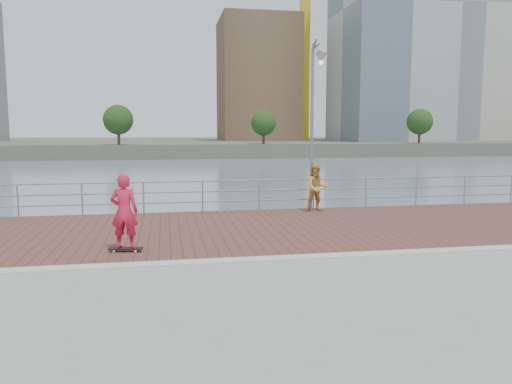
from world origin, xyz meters
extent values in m
plane|color=slate|center=(0.00, 0.00, -2.00)|extent=(400.00, 400.00, 0.00)
cube|color=brown|center=(0.00, 3.60, 0.01)|extent=(40.00, 6.80, 0.02)
cube|color=#B7B5AD|center=(0.00, 0.00, 0.03)|extent=(40.00, 0.40, 0.06)
cube|color=#4C5142|center=(0.00, 122.50, -0.75)|extent=(320.00, 95.00, 2.50)
cylinder|color=#8C9EA8|center=(-7.18, 7.00, 0.55)|extent=(0.06, 0.06, 1.10)
cylinder|color=#8C9EA8|center=(-5.13, 7.00, 0.55)|extent=(0.06, 0.06, 1.10)
cylinder|color=#8C9EA8|center=(-3.08, 7.00, 0.55)|extent=(0.06, 0.06, 1.10)
cylinder|color=#8C9EA8|center=(-1.03, 7.00, 0.55)|extent=(0.06, 0.06, 1.10)
cylinder|color=#8C9EA8|center=(1.03, 7.00, 0.55)|extent=(0.06, 0.06, 1.10)
cylinder|color=#8C9EA8|center=(3.08, 7.00, 0.55)|extent=(0.06, 0.06, 1.10)
cylinder|color=#8C9EA8|center=(5.13, 7.00, 0.55)|extent=(0.06, 0.06, 1.10)
cylinder|color=#8C9EA8|center=(7.18, 7.00, 0.55)|extent=(0.06, 0.06, 1.10)
cylinder|color=#8C9EA8|center=(9.24, 7.00, 0.55)|extent=(0.06, 0.06, 1.10)
cylinder|color=#8C9EA8|center=(11.29, 7.00, 0.55)|extent=(0.06, 0.06, 1.10)
cylinder|color=#8C9EA8|center=(0.00, 7.00, 1.10)|extent=(39.00, 0.05, 0.05)
cylinder|color=#8C9EA8|center=(0.00, 7.00, 0.73)|extent=(39.00, 0.05, 0.05)
cylinder|color=#8C9EA8|center=(0.00, 7.00, 0.36)|extent=(39.00, 0.05, 0.05)
cylinder|color=gray|center=(2.83, 6.50, 2.84)|extent=(0.11, 0.11, 5.69)
cylinder|color=gray|center=(2.83, 6.03, 5.69)|extent=(0.07, 0.95, 0.07)
cone|color=#B2B2AD|center=(2.83, 5.55, 5.50)|extent=(0.42, 0.42, 0.33)
cube|color=black|center=(-3.28, 1.34, 0.10)|extent=(0.82, 0.33, 0.03)
cylinder|color=beige|center=(-3.55, 1.31, 0.05)|extent=(0.07, 0.05, 0.06)
cylinder|color=beige|center=(-3.04, 1.23, 0.05)|extent=(0.07, 0.05, 0.06)
cylinder|color=beige|center=(-3.53, 1.45, 0.05)|extent=(0.07, 0.05, 0.06)
cylinder|color=beige|center=(-3.02, 1.37, 0.05)|extent=(0.07, 0.05, 0.06)
imported|color=red|center=(-3.28, 1.34, 0.99)|extent=(0.71, 0.53, 1.78)
imported|color=gold|center=(3.00, 6.32, 0.86)|extent=(0.84, 0.67, 1.69)
cube|color=gold|center=(30.00, 104.00, 25.50)|extent=(2.00, 2.00, 50.00)
cube|color=brown|center=(20.00, 110.00, 14.93)|extent=(18.00, 18.00, 28.86)
cube|color=#9E9EA3|center=(48.00, 98.00, 29.37)|extent=(22.00, 22.00, 57.75)
cube|color=#B2ADA3|center=(72.00, 108.00, 32.67)|extent=(20.00, 20.00, 64.34)
cylinder|color=#473323|center=(-10.00, 77.00, 2.45)|extent=(0.50, 0.50, 3.90)
sphere|color=#193814|center=(-10.00, 77.00, 4.68)|extent=(5.02, 5.02, 5.02)
cylinder|color=#473323|center=(15.00, 77.00, 2.24)|extent=(0.50, 0.50, 3.48)
sphere|color=#193814|center=(15.00, 77.00, 4.23)|extent=(4.48, 4.48, 4.48)
cylinder|color=#473323|center=(45.00, 77.00, 2.38)|extent=(0.50, 0.50, 3.77)
sphere|color=#193814|center=(45.00, 77.00, 4.54)|extent=(4.84, 4.84, 4.84)
camera|label=1|loc=(-2.30, -10.64, 2.89)|focal=35.00mm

